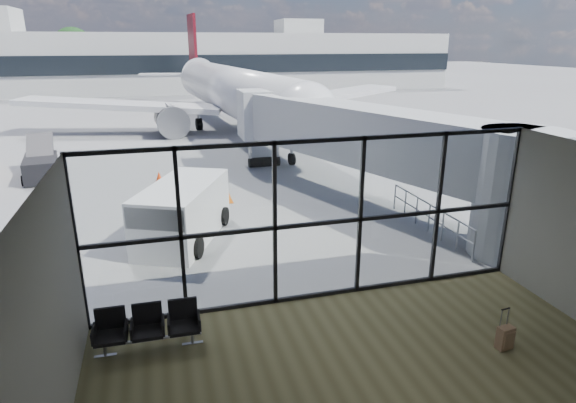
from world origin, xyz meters
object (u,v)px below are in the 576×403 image
airliner (229,90)px  belt_loader (41,166)px  suitcase (505,338)px  service_van (182,212)px  seating_row (148,325)px

airliner → belt_loader: size_ratio=8.45×
suitcase → service_van: bearing=120.9°
seating_row → airliner: airliner is taller
suitcase → belt_loader: (-13.29, 19.03, 0.36)m
seating_row → suitcase: 8.28m
airliner → service_van: (-5.58, -24.18, -1.92)m
seating_row → service_van: (1.21, 6.36, 0.46)m
belt_loader → suitcase: bearing=-63.1°
suitcase → airliner: bearing=85.0°
seating_row → belt_loader: 17.55m
seating_row → suitcase: (7.95, -2.31, -0.28)m
airliner → service_van: size_ratio=7.38×
seating_row → suitcase: size_ratio=2.37×
suitcase → airliner: airliner is taller
service_van → seating_row: bearing=-76.1°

